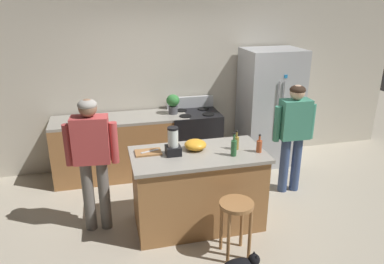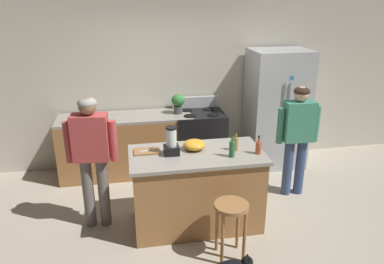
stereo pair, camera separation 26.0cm
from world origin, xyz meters
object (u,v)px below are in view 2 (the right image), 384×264
blender_appliance (171,143)px  bottle_vinegar (236,143)px  mixing_bowl (194,145)px  kitchen_island (197,189)px  chef_knife (149,150)px  potted_plant (178,102)px  bottle_olive_oil (232,148)px  bar_stool (231,216)px  stove_range (199,140)px  person_by_island_left (92,151)px  refrigerator (276,109)px  cutting_board (147,151)px  person_by_sink_right (298,131)px  bottle_cooking_sauce (258,147)px

blender_appliance → bottle_vinegar: bearing=-2.1°
mixing_bowl → kitchen_island: bearing=-86.8°
chef_knife → kitchen_island: bearing=-31.4°
potted_plant → bottle_olive_oil: bearing=-78.3°
bottle_olive_oil → blender_appliance: bearing=163.5°
bar_stool → bottle_olive_oil: bearing=75.0°
kitchen_island → bottle_vinegar: bearing=0.1°
bar_stool → stove_range: bearing=87.2°
person_by_island_left → bar_stool: 1.72m
bottle_olive_oil → refrigerator: bearing=53.7°
chef_knife → cutting_board: bearing=162.5°
potted_plant → chef_knife: size_ratio=1.36×
blender_appliance → refrigerator: bearing=38.1°
blender_appliance → chef_knife: size_ratio=1.49×
cutting_board → blender_appliance: bearing=-21.3°
person_by_sink_right → bottle_cooking_sauce: size_ratio=7.17×
bottle_olive_oil → bottle_cooking_sauce: bearing=4.8°
refrigerator → bottle_cooking_sauce: refrigerator is taller
stove_range → bottle_cooking_sauce: bearing=-78.2°
person_by_sink_right → blender_appliance: size_ratio=4.71×
stove_range → person_by_island_left: size_ratio=0.70×
stove_range → chef_knife: (-0.88, -1.39, 0.48)m
blender_appliance → bottle_olive_oil: 0.68m
bottle_vinegar → mixing_bowl: (-0.47, 0.11, -0.03)m
refrigerator → chef_knife: size_ratio=8.52×
bottle_olive_oil → cutting_board: (-0.93, 0.30, -0.09)m
bottle_olive_oil → cutting_board: bearing=162.1°
stove_range → person_by_island_left: (-1.52, -1.33, 0.50)m
blender_appliance → person_by_island_left: bearing=169.5°
bottle_vinegar → person_by_island_left: bearing=173.3°
bar_stool → potted_plant: (-0.22, 2.21, 0.61)m
bar_stool → bottle_cooking_sauce: bottle_cooking_sauce is taller
potted_plant → bottle_olive_oil: potted_plant is taller
bottle_cooking_sauce → bar_stool: bearing=-130.8°
bottle_vinegar → refrigerator: bearing=53.0°
mixing_bowl → bar_stool: bearing=-72.8°
bar_stool → cutting_board: cutting_board is taller
refrigerator → person_by_island_left: size_ratio=1.16×
refrigerator → mixing_bowl: size_ratio=7.21×
bar_stool → refrigerator: bearing=57.9°
kitchen_island → chef_knife: chef_knife is taller
bar_stool → mixing_bowl: 0.95m
person_by_sink_right → potted_plant: (-1.46, 1.06, 0.18)m
person_by_island_left → cutting_board: bearing=-5.5°
person_by_island_left → cutting_board: person_by_island_left is taller
bottle_vinegar → blender_appliance: bearing=177.9°
bottle_vinegar → cutting_board: size_ratio=0.79×
potted_plant → cutting_board: bearing=-112.0°
cutting_board → mixing_bowl: bearing=-2.3°
person_by_sink_right → bottle_vinegar: size_ratio=6.56×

